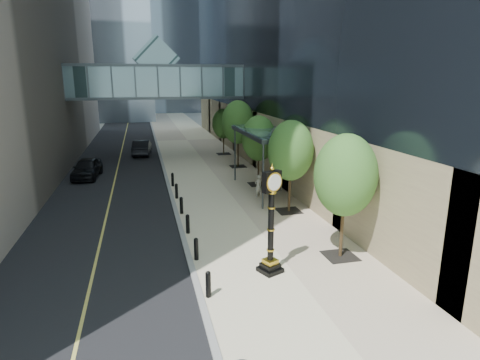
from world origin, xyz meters
name	(u,v)px	position (x,y,z in m)	size (l,w,h in m)	color
ground	(288,303)	(0.00, 0.00, 0.00)	(320.00, 320.00, 0.00)	gray
road	(124,142)	(-7.00, 40.00, 0.01)	(8.00, 180.00, 0.02)	black
sidewalk	(187,140)	(1.00, 40.00, 0.03)	(8.00, 180.00, 0.06)	beige
curb	(156,141)	(-3.00, 40.00, 0.04)	(0.25, 180.00, 0.07)	gray
skywalk	(157,80)	(-3.00, 28.00, 7.71)	(17.00, 4.20, 5.80)	slate
entrance_canopy	(265,133)	(3.48, 14.00, 4.19)	(3.00, 8.00, 4.38)	#383F44
bollard_row	(184,215)	(-2.70, 9.00, 0.51)	(0.20, 16.20, 0.90)	black
street_trees	(261,137)	(3.60, 15.34, 3.73)	(2.88, 28.49, 5.92)	black
street_clock	(271,228)	(0.09, 2.33, 1.99)	(1.09, 1.09, 4.44)	black
pedestrian	(258,186)	(2.68, 12.88, 0.81)	(0.55, 0.36, 1.51)	#A4A196
car_near	(87,168)	(-9.16, 21.49, 0.81)	(1.86, 4.62, 1.58)	black
car_far	(142,147)	(-4.77, 30.80, 0.80)	(1.65, 4.73, 1.56)	black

